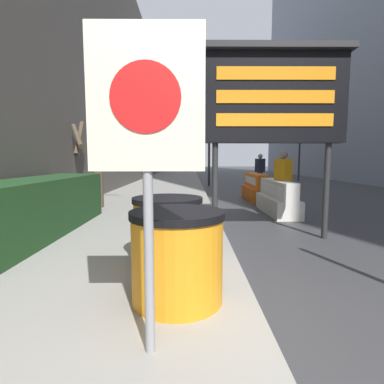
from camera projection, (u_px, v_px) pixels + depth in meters
ground_plane at (268, 345)px, 2.20m from camera, size 120.00×120.00×0.00m
sidewalk_left at (22, 336)px, 2.18m from camera, size 3.61×56.00×0.16m
building_left_facade at (105, 60)px, 11.37m from camera, size 0.40×50.40×10.32m
hedge_strip at (32, 209)px, 4.61m from camera, size 0.90×4.14×0.90m
bare_tree at (97, 157)px, 7.49m from camera, size 1.55×1.72×2.75m
barrel_drum_foreground at (177, 256)px, 2.52m from camera, size 0.80×0.80×0.77m
barrel_drum_middle at (168, 231)px, 3.42m from camera, size 0.80×0.80×0.77m
warning_sign at (146, 125)px, 1.72m from camera, size 0.67×0.08×1.96m
message_board at (273, 97)px, 4.95m from camera, size 2.51×0.36×3.21m
jersey_barrier_white at (277, 199)px, 7.63m from camera, size 0.61×2.13×0.85m
jersey_barrier_orange_near at (256, 188)px, 10.15m from camera, size 0.60×2.07×0.90m
traffic_cone_near at (293, 202)px, 7.51m from camera, size 0.36×0.36×0.65m
traffic_light_near_curb at (209, 127)px, 15.44m from camera, size 0.28×0.44×4.18m
traffic_light_far_side at (301, 136)px, 18.73m from camera, size 0.28×0.45×3.95m
pedestrian_worker at (283, 177)px, 7.53m from camera, size 0.38×0.48×1.59m
pedestrian_passerby at (260, 168)px, 14.08m from camera, size 0.50×0.45×1.64m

